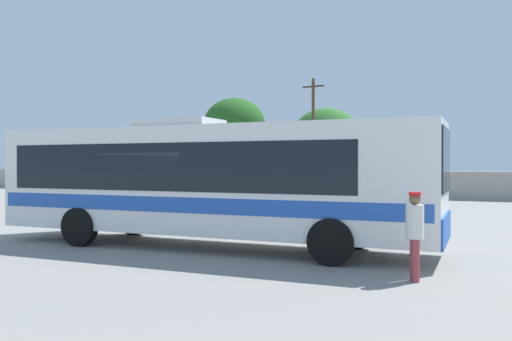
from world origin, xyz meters
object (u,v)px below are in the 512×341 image
(coach_bus_white_blue, at_px, (204,178))
(roadside_tree_midleft, at_px, (326,137))
(attendant_by_bus_door, at_px, (415,230))
(parked_car_second_grey, at_px, (236,186))
(roadside_tree_left, at_px, (235,124))
(parked_car_leftmost_grey, at_px, (155,184))
(utility_pole_near, at_px, (313,133))
(parked_car_third_maroon, at_px, (321,188))

(coach_bus_white_blue, relative_size, roadside_tree_midleft, 1.79)
(attendant_by_bus_door, xyz_separation_m, roadside_tree_midleft, (-11.33, 30.98, 3.47))
(parked_car_second_grey, relative_size, roadside_tree_left, 0.55)
(parked_car_leftmost_grey, distance_m, utility_pole_near, 12.45)
(parked_car_second_grey, xyz_separation_m, roadside_tree_left, (-4.73, 9.13, 4.80))
(parked_car_second_grey, bearing_deg, attendant_by_bus_door, -55.38)
(roadside_tree_midleft, bearing_deg, parked_car_leftmost_grey, -135.29)
(coach_bus_white_blue, height_order, parked_car_second_grey, coach_bus_white_blue)
(utility_pole_near, bearing_deg, parked_car_third_maroon, -68.15)
(attendant_by_bus_door, height_order, parked_car_second_grey, attendant_by_bus_door)
(parked_car_leftmost_grey, xyz_separation_m, roadside_tree_left, (2.03, 8.57, 4.79))
(coach_bus_white_blue, distance_m, utility_pole_near, 27.12)
(parked_car_leftmost_grey, relative_size, roadside_tree_left, 0.55)
(parked_car_third_maroon, height_order, roadside_tree_left, roadside_tree_left)
(parked_car_second_grey, height_order, roadside_tree_left, roadside_tree_left)
(roadside_tree_left, relative_size, roadside_tree_midleft, 1.16)
(parked_car_leftmost_grey, bearing_deg, coach_bus_white_blue, -51.60)
(utility_pole_near, height_order, roadside_tree_left, utility_pole_near)
(utility_pole_near, relative_size, roadside_tree_midleft, 1.30)
(utility_pole_near, height_order, roadside_tree_midleft, utility_pole_near)
(coach_bus_white_blue, height_order, utility_pole_near, utility_pole_near)
(parked_car_third_maroon, bearing_deg, attendant_by_bus_door, -67.77)
(attendant_by_bus_door, bearing_deg, parked_car_third_maroon, 112.23)
(coach_bus_white_blue, bearing_deg, parked_car_leftmost_grey, 128.40)
(parked_car_leftmost_grey, xyz_separation_m, roadside_tree_midleft, (9.76, 9.66, 3.64))
(parked_car_third_maroon, relative_size, roadside_tree_midleft, 0.67)
(parked_car_third_maroon, bearing_deg, roadside_tree_left, 139.00)
(coach_bus_white_blue, height_order, parked_car_third_maroon, coach_bus_white_blue)
(roadside_tree_left, bearing_deg, attendant_by_bus_door, -57.48)
(attendant_by_bus_door, bearing_deg, parked_car_second_grey, 124.62)
(utility_pole_near, bearing_deg, parked_car_second_grey, -110.34)
(attendant_by_bus_door, xyz_separation_m, parked_car_second_grey, (-14.33, 20.76, -0.19))
(parked_car_second_grey, bearing_deg, utility_pole_near, 69.66)
(roadside_tree_left, bearing_deg, coach_bus_white_blue, -64.52)
(parked_car_second_grey, height_order, utility_pole_near, utility_pole_near)
(coach_bus_white_blue, height_order, roadside_tree_midleft, roadside_tree_midleft)
(parked_car_leftmost_grey, height_order, roadside_tree_midleft, roadside_tree_midleft)
(coach_bus_white_blue, bearing_deg, roadside_tree_midleft, 100.88)
(parked_car_second_grey, height_order, roadside_tree_midleft, roadside_tree_midleft)
(parked_car_leftmost_grey, height_order, parked_car_second_grey, parked_car_leftmost_grey)
(coach_bus_white_blue, height_order, parked_car_leftmost_grey, coach_bus_white_blue)
(coach_bus_white_blue, bearing_deg, attendant_by_bus_door, -18.95)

